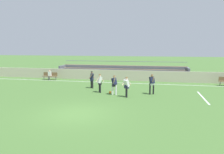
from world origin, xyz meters
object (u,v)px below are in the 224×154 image
Objects in this scene: bench_near_wall_gap at (50,75)px; player_dark_dropping_back at (152,82)px; spectator_seated at (50,74)px; player_dark_challenging at (92,78)px; player_dark_overlapping at (114,83)px; player_white_wide_right at (127,85)px; soccer_ball at (110,92)px; bleacher_stand at (122,72)px; player_white_deep_cover at (100,82)px.

player_dark_dropping_back reaches higher than bench_near_wall_gap.
player_dark_dropping_back is (12.27, -5.53, 0.33)m from spectator_seated.
bench_near_wall_gap is at bearing 148.14° from player_dark_challenging.
player_dark_dropping_back is (3.04, 0.83, 0.05)m from player_dark_overlapping.
player_white_wide_right reaches higher than soccer_ball.
bleacher_stand is at bearing 93.04° from soccer_ball.
player_dark_overlapping is at bearing -35.04° from bench_near_wall_gap.
player_white_wide_right is 0.99× the size of player_dark_challenging.
bleacher_stand is 8.86m from player_white_deep_cover.
bleacher_stand is 73.74× the size of soccer_ball.
player_white_deep_cover is 0.99× the size of player_dark_challenging.
player_white_wide_right is at bearing -38.00° from player_dark_challenging.
player_white_wide_right is 0.99× the size of player_dark_overlapping.
player_dark_challenging is at bearing -103.74° from bleacher_stand.
player_dark_dropping_back is 1.04× the size of player_dark_challenging.
bleacher_stand reaches higher than player_white_wide_right.
player_dark_overlapping is 1.01× the size of player_white_deep_cover.
soccer_ball is at bearing -86.96° from bleacher_stand.
player_dark_dropping_back reaches higher than soccer_ball.
player_dark_dropping_back reaches higher than player_white_deep_cover.
player_dark_dropping_back is 7.79× the size of soccer_ball.
player_white_wide_right is 1.23m from player_dark_overlapping.
spectator_seated is 0.73× the size of player_dark_challenging.
player_white_deep_cover is 7.39× the size of soccer_ball.
spectator_seated is at bearing 155.75° from player_dark_dropping_back.
player_white_deep_cover is at bearing -36.58° from bench_near_wall_gap.
bench_near_wall_gap is at bearing 144.96° from player_dark_overlapping.
player_dark_overlapping is (-1.10, 0.55, 0.01)m from player_white_wide_right.
player_dark_challenging is (-3.77, 2.95, 0.01)m from player_white_wide_right.
bench_near_wall_gap is 1.49× the size of spectator_seated.
player_dark_overlapping is at bearing -41.87° from player_dark_challenging.
player_dark_challenging is at bearing -31.86° from bench_near_wall_gap.
player_dark_challenging is at bearing 138.23° from soccer_ball.
soccer_ball is at bearing -34.62° from bench_near_wall_gap.
bench_near_wall_gap is at bearing 145.79° from player_white_wide_right.
spectator_seated is 13.46m from player_dark_dropping_back.
player_white_deep_cover is at bearing 154.52° from player_dark_overlapping.
player_dark_challenging reaches higher than player_dark_overlapping.
bleacher_stand reaches higher than player_dark_dropping_back.
player_white_wide_right is 2.01m from soccer_ball.
spectator_seated is 12.42m from player_white_wide_right.
player_white_wide_right is 4.79m from player_dark_challenging.
player_white_deep_cover is 2.13m from player_dark_challenging.
bleacher_stand is 9.46× the size of player_dark_dropping_back.
player_dark_overlapping is (0.93, -9.52, 0.11)m from bleacher_stand.
player_dark_challenging is at bearing -31.13° from spectator_seated.
player_dark_challenging reaches higher than player_white_wide_right.
player_white_wide_right is 2.38m from player_dark_dropping_back.
soccer_ball is (8.78, -5.95, -0.59)m from spectator_seated.
bench_near_wall_gap is 1.10× the size of player_dark_overlapping.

